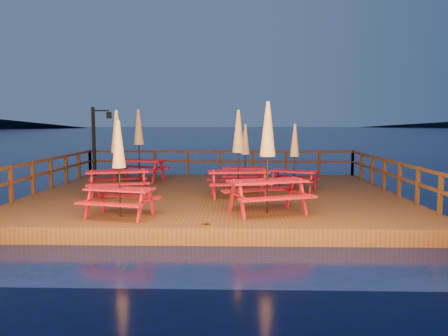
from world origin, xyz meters
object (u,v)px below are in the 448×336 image
(picnic_table_2, at_px, (117,152))
(picnic_table_1, at_px, (268,156))
(lamp_post, at_px, (97,135))
(picnic_table_0, at_px, (245,154))

(picnic_table_2, bearing_deg, picnic_table_1, -44.29)
(lamp_post, xyz_separation_m, picnic_table_2, (2.33, -5.36, -0.38))
(lamp_post, bearing_deg, picnic_table_2, -66.47)
(picnic_table_1, bearing_deg, lamp_post, 112.09)
(picnic_table_2, bearing_deg, lamp_post, 97.78)
(lamp_post, bearing_deg, picnic_table_0, -24.61)
(lamp_post, relative_size, picnic_table_2, 1.10)
(lamp_post, height_order, picnic_table_1, lamp_post)
(lamp_post, relative_size, picnic_table_0, 1.32)
(picnic_table_0, bearing_deg, picnic_table_2, -144.25)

